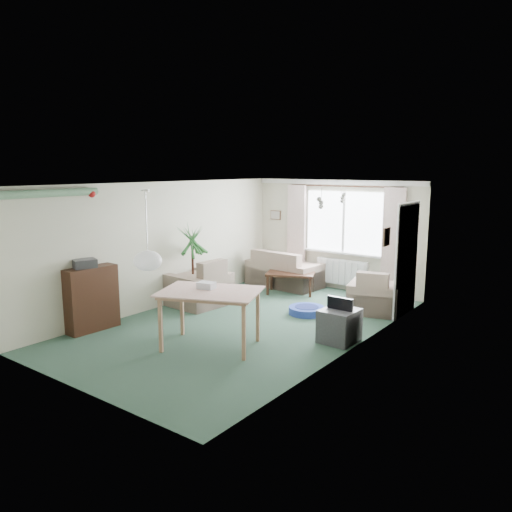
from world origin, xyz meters
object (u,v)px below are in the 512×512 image
Objects in this scene: armchair_left at (199,282)px; sofa at (285,268)px; dining_table at (211,319)px; armchair_corner at (375,291)px; houseplant at (193,264)px; coffee_table at (290,283)px; bookshelf at (92,299)px; pet_bed at (307,310)px; tv_cube at (339,326)px.

sofa is at bearing 172.28° from armchair_left.
armchair_corner is at bearing 69.09° from dining_table.
armchair_left is 0.76× the size of dining_table.
coffee_table is at bearing 58.42° from houseplant.
bookshelf is 2.22m from houseplant.
armchair_corner is 3.43m from dining_table.
houseplant is at bearing -121.58° from coffee_table.
coffee_table is at bearing 74.54° from bookshelf.
pet_bed is (-0.94, -0.87, -0.34)m from armchair_corner.
sofa is 2.25m from pet_bed.
armchair_left is 2.07m from coffee_table.
bookshelf is (-1.30, -4.01, 0.31)m from coffee_table.
armchair_corner is 1.33m from pet_bed.
tv_cube reaches higher than coffee_table.
dining_table is 2.04× the size of pet_bed.
armchair_corner reaches higher than tv_cube.
dining_table is (-1.22, -3.20, 0.02)m from armchair_corner.
bookshelf is 1.89× the size of tv_cube.
armchair_left is at bearing 137.41° from dining_table.
armchair_corner is 0.91× the size of coffee_table.
houseplant is (-0.63, -2.31, 0.38)m from sofa.
armchair_corner is 5.03m from bookshelf.
tv_cube is at bearing 140.33° from sofa.
tv_cube is 1.54m from pet_bed.
dining_table is at bearing 18.11° from bookshelf.
sofa is at bearing 133.92° from coffee_table.
houseplant is (-0.15, 0.00, 0.33)m from armchair_left.
sofa is at bearing 82.22° from bookshelf.
armchair_left is 0.37m from houseplant.
sofa is at bearing 138.17° from tv_cube.
coffee_table is 3.52m from dining_table.
armchair_corner is 0.88× the size of armchair_left.
coffee_table is 3.05m from tv_cube.
pet_bed is at bearing 137.95° from sofa.
dining_table is 1.98m from tv_cube.
armchair_left reaches higher than armchair_corner.
houseplant is at bearing -161.87° from pet_bed.
pet_bed is at bearing -45.80° from coffee_table.
armchair_corner is at bearing 122.20° from armchair_left.
sofa reaches higher than coffee_table.
dining_table is at bearing -40.29° from houseplant.
coffee_table is 2.20m from houseplant.
sofa is 3.75m from tv_cube.
bookshelf is at bearing -4.75° from armchair_left.
armchair_left is 2.19m from pet_bed.
sofa reaches higher than tv_cube.
armchair_left is at bearing 82.04° from sofa.
sofa is 4.13m from dining_table.
bookshelf reaches higher than armchair_corner.
armchair_corner is at bearing 167.63° from sofa.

